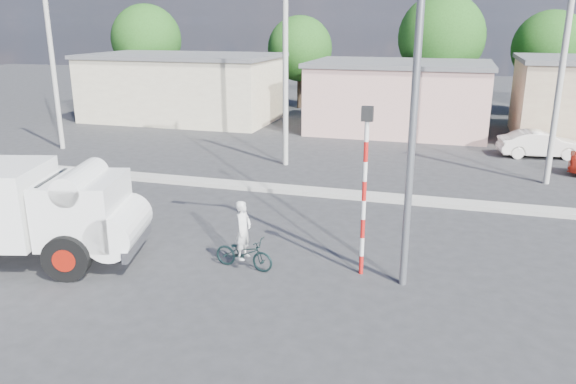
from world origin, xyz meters
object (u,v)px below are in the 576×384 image
(car_cream, at_px, (540,144))
(truck, at_px, (18,209))
(streetlight, at_px, (408,83))
(bicycle, at_px, (244,253))
(cyclist, at_px, (244,241))
(traffic_pole, at_px, (365,178))

(car_cream, bearing_deg, truck, 129.54)
(streetlight, bearing_deg, car_cream, 71.79)
(truck, xyz_separation_m, bicycle, (5.95, 1.25, -1.05))
(truck, bearing_deg, car_cream, 33.73)
(truck, distance_m, car_cream, 22.90)
(streetlight, bearing_deg, bicycle, -176.30)
(truck, xyz_separation_m, streetlight, (9.92, 1.51, 3.47))
(bicycle, xyz_separation_m, streetlight, (3.97, 0.26, 4.53))
(bicycle, relative_size, streetlight, 0.18)
(cyclist, distance_m, car_cream, 18.40)
(cyclist, bearing_deg, car_cream, -22.63)
(truck, relative_size, cyclist, 4.38)
(bicycle, bearing_deg, streetlight, -79.14)
(streetlight, bearing_deg, cyclist, -176.30)
(bicycle, xyz_separation_m, traffic_pole, (3.03, 0.56, 2.16))
(bicycle, relative_size, cyclist, 1.06)
(truck, relative_size, bicycle, 4.15)
(traffic_pole, bearing_deg, car_cream, 68.38)
(cyclist, relative_size, traffic_pole, 0.36)
(bicycle, xyz_separation_m, car_cream, (9.14, 15.97, 0.19))
(bicycle, bearing_deg, traffic_pole, -72.44)
(truck, distance_m, traffic_pole, 9.22)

